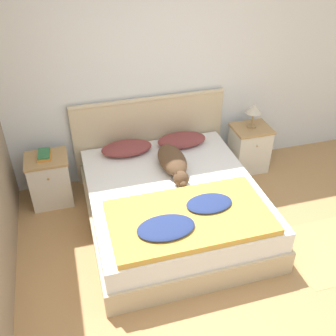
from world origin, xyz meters
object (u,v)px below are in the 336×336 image
at_px(bed, 173,205).
at_px(nightstand_right, 249,148).
at_px(book_stack, 44,155).
at_px(pillow_left, 127,148).
at_px(dog, 173,162).
at_px(table_lamp, 254,110).
at_px(nightstand_left, 50,180).
at_px(pillow_right, 182,140).

height_order(bed, nightstand_right, nightstand_right).
bearing_deg(nightstand_right, book_stack, 179.43).
distance_m(bed, nightstand_right, 1.42).
relative_size(pillow_left, dog, 0.72).
bearing_deg(table_lamp, nightstand_right, -90.00).
relative_size(pillow_left, table_lamp, 1.89).
xyz_separation_m(pillow_left, dog, (0.41, -0.46, 0.03)).
bearing_deg(nightstand_right, nightstand_left, 180.00).
distance_m(nightstand_right, pillow_left, 1.56).
xyz_separation_m(bed, pillow_right, (0.33, 0.76, 0.31)).
xyz_separation_m(pillow_right, dog, (-0.24, -0.46, 0.03)).
distance_m(bed, nightstand_left, 1.42).
bearing_deg(bed, dog, 73.89).
bearing_deg(pillow_right, nightstand_left, -179.34).
xyz_separation_m(bed, table_lamp, (1.21, 0.75, 0.58)).
bearing_deg(nightstand_right, pillow_left, 179.34).
xyz_separation_m(pillow_left, pillow_right, (0.65, 0.00, 0.00)).
bearing_deg(pillow_right, dog, -117.81).
bearing_deg(nightstand_left, nightstand_right, 0.00).
xyz_separation_m(nightstand_left, pillow_left, (0.89, 0.02, 0.25)).
distance_m(pillow_right, table_lamp, 0.93).
distance_m(nightstand_left, nightstand_right, 2.43).
bearing_deg(bed, table_lamp, 31.84).
bearing_deg(pillow_left, table_lamp, -0.07).
distance_m(pillow_left, table_lamp, 1.57).
distance_m(bed, table_lamp, 1.54).
height_order(nightstand_left, pillow_right, pillow_right).
xyz_separation_m(pillow_left, book_stack, (-0.90, 0.01, 0.06)).
bearing_deg(book_stack, nightstand_right, -0.57).
relative_size(dog, book_stack, 3.58).
distance_m(pillow_right, book_stack, 1.55).
distance_m(bed, pillow_left, 0.88).
relative_size(bed, nightstand_right, 3.30).
relative_size(nightstand_right, pillow_left, 1.02).
relative_size(pillow_right, book_stack, 2.58).
height_order(nightstand_left, book_stack, book_stack).
bearing_deg(pillow_right, nightstand_right, -1.14).
bearing_deg(book_stack, table_lamp, -0.20).
bearing_deg(pillow_left, bed, -66.60).
bearing_deg(dog, table_lamp, 21.92).
bearing_deg(pillow_left, book_stack, 179.58).
relative_size(book_stack, table_lamp, 0.73).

